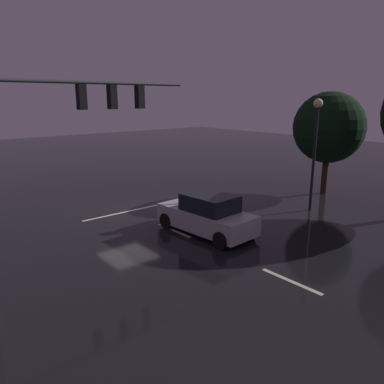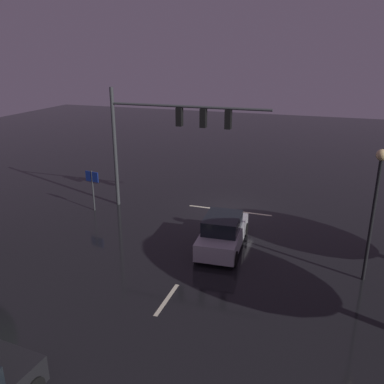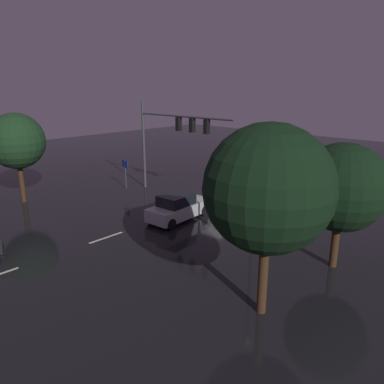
% 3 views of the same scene
% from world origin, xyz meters
% --- Properties ---
extents(ground_plane, '(80.00, 80.00, 0.00)m').
position_xyz_m(ground_plane, '(0.00, 0.00, 0.00)').
color(ground_plane, black).
extents(traffic_signal_assembly, '(9.19, 0.47, 7.04)m').
position_xyz_m(traffic_signal_assembly, '(3.45, 1.48, 4.93)').
color(traffic_signal_assembly, '#383A3D').
rests_on(traffic_signal_assembly, ground_plane).
extents(lane_dash_far, '(0.16, 2.20, 0.01)m').
position_xyz_m(lane_dash_far, '(0.00, 4.00, 0.00)').
color(lane_dash_far, beige).
rests_on(lane_dash_far, ground_plane).
extents(lane_dash_mid, '(0.16, 2.20, 0.01)m').
position_xyz_m(lane_dash_mid, '(0.00, 10.00, 0.00)').
color(lane_dash_mid, beige).
rests_on(lane_dash_mid, ground_plane).
extents(stop_bar, '(5.00, 0.16, 0.01)m').
position_xyz_m(stop_bar, '(0.00, 0.29, 0.00)').
color(stop_bar, beige).
rests_on(stop_bar, ground_plane).
extents(car_approaching, '(2.15, 4.46, 1.70)m').
position_xyz_m(car_approaching, '(-0.87, 5.14, 0.80)').
color(car_approaching, '#B7B7BC').
rests_on(car_approaching, ground_plane).
extents(street_lamp_left_kerb, '(0.44, 0.44, 5.51)m').
position_xyz_m(street_lamp_left_kerb, '(-7.11, 6.02, 3.81)').
color(street_lamp_left_kerb, black).
rests_on(street_lamp_left_kerb, ground_plane).
extents(route_sign, '(0.90, 0.20, 2.43)m').
position_xyz_m(route_sign, '(7.58, 2.86, 1.75)').
color(route_sign, '#383A3D').
rests_on(route_sign, ground_plane).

